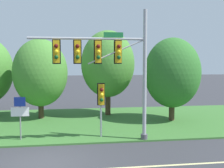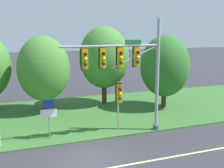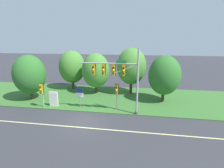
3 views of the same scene
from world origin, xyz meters
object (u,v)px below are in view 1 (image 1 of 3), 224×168
traffic_signal_mast (108,61)px  pedestrian_signal_further_along (101,98)px  tree_behind_signpost (40,73)px  tree_mid_verge (108,64)px  route_sign_post (20,112)px  tree_tall_centre (172,73)px

traffic_signal_mast → pedestrian_signal_further_along: (-0.28, 0.78, -2.21)m
pedestrian_signal_further_along → tree_behind_signpost: bearing=123.1°
pedestrian_signal_further_along → tree_mid_verge: tree_mid_verge is taller
route_sign_post → tree_tall_centre: tree_tall_centre is taller
tree_mid_verge → tree_tall_centre: bearing=-32.8°
traffic_signal_mast → tree_tall_centre: bearing=40.9°
route_sign_post → tree_tall_centre: size_ratio=0.40×
pedestrian_signal_further_along → route_sign_post: pedestrian_signal_further_along is taller
traffic_signal_mast → tree_behind_signpost: 8.49m
pedestrian_signal_further_along → traffic_signal_mast: bearing=-70.4°
route_sign_post → tree_mid_verge: (6.02, 6.95, 2.66)m
pedestrian_signal_further_along → route_sign_post: bearing=178.5°
pedestrian_signal_further_along → tree_behind_signpost: tree_behind_signpost is taller
tree_behind_signpost → tree_tall_centre: bearing=-12.7°
tree_behind_signpost → tree_mid_verge: bearing=7.1°
tree_tall_centre → pedestrian_signal_further_along: bearing=-145.2°
tree_behind_signpost → tree_mid_verge: size_ratio=0.89×
tree_behind_signpost → traffic_signal_mast: bearing=-58.2°
pedestrian_signal_further_along → tree_tall_centre: (5.92, 4.11, 1.28)m
pedestrian_signal_further_along → route_sign_post: (-4.69, 0.12, -0.73)m
traffic_signal_mast → pedestrian_signal_further_along: traffic_signal_mast is taller
pedestrian_signal_further_along → tree_tall_centre: tree_tall_centre is taller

